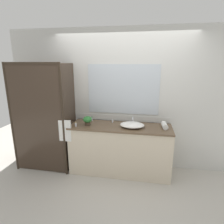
# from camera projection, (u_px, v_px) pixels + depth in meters

# --- Properties ---
(ground_plane) EXTENTS (8.00, 8.00, 0.00)m
(ground_plane) POSITION_uv_depth(u_px,v_px,m) (120.00, 171.00, 3.55)
(ground_plane) COLOR #B7B2A8
(wall_back_with_mirror) EXTENTS (4.40, 0.06, 2.60)m
(wall_back_with_mirror) POSITION_uv_depth(u_px,v_px,m) (123.00, 100.00, 3.54)
(wall_back_with_mirror) COLOR silver
(wall_back_with_mirror) RESTS_ON ground_plane
(vanity_cabinet) EXTENTS (1.80, 0.58, 0.90)m
(vanity_cabinet) POSITION_uv_depth(u_px,v_px,m) (120.00, 149.00, 3.45)
(vanity_cabinet) COLOR beige
(vanity_cabinet) RESTS_ON ground_plane
(shower_enclosure) EXTENTS (1.20, 0.59, 2.00)m
(shower_enclosure) POSITION_uv_depth(u_px,v_px,m) (48.00, 119.00, 3.33)
(shower_enclosure) COLOR #2D2319
(shower_enclosure) RESTS_ON ground_plane
(sink_basin) EXTENTS (0.42, 0.32, 0.09)m
(sink_basin) POSITION_uv_depth(u_px,v_px,m) (132.00, 125.00, 3.25)
(sink_basin) COLOR white
(sink_basin) RESTS_ON vanity_cabinet
(faucet) EXTENTS (0.17, 0.14, 0.14)m
(faucet) POSITION_uv_depth(u_px,v_px,m) (133.00, 122.00, 3.41)
(faucet) COLOR silver
(faucet) RESTS_ON vanity_cabinet
(potted_plant) EXTENTS (0.16, 0.16, 0.17)m
(potted_plant) POSITION_uv_depth(u_px,v_px,m) (88.00, 120.00, 3.34)
(potted_plant) COLOR #473828
(potted_plant) RESTS_ON vanity_cabinet
(soap_dish) EXTENTS (0.10, 0.07, 0.04)m
(soap_dish) POSITION_uv_depth(u_px,v_px,m) (86.00, 120.00, 3.61)
(soap_dish) COLOR silver
(soap_dish) RESTS_ON vanity_cabinet
(amenity_bottle_body_wash) EXTENTS (0.03, 0.03, 0.08)m
(amenity_bottle_body_wash) POSITION_uv_depth(u_px,v_px,m) (92.00, 119.00, 3.61)
(amenity_bottle_body_wash) COLOR silver
(amenity_bottle_body_wash) RESTS_ON vanity_cabinet
(amenity_bottle_lotion) EXTENTS (0.03, 0.03, 0.08)m
(amenity_bottle_lotion) POSITION_uv_depth(u_px,v_px,m) (76.00, 124.00, 3.30)
(amenity_bottle_lotion) COLOR silver
(amenity_bottle_lotion) RESTS_ON vanity_cabinet
(amenity_bottle_conditioner) EXTENTS (0.03, 0.03, 0.07)m
(amenity_bottle_conditioner) POSITION_uv_depth(u_px,v_px,m) (113.00, 121.00, 3.50)
(amenity_bottle_conditioner) COLOR silver
(amenity_bottle_conditioner) RESTS_ON vanity_cabinet
(rolled_towel_near_edge) EXTENTS (0.11, 0.23, 0.09)m
(rolled_towel_near_edge) POSITION_uv_depth(u_px,v_px,m) (165.00, 125.00, 3.22)
(rolled_towel_near_edge) COLOR white
(rolled_towel_near_edge) RESTS_ON vanity_cabinet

